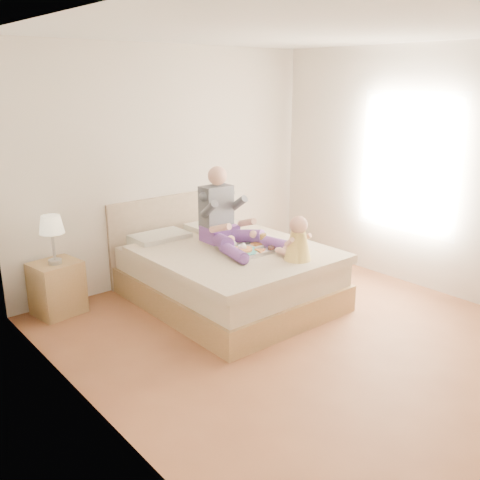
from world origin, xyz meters
TOP-DOWN VIEW (x-y plane):
  - room at (0.08, 0.01)m, footprint 4.02×4.22m
  - bed at (0.00, 1.08)m, footprint 1.70×2.18m
  - nightstand at (-1.54, 1.88)m, footprint 0.51×0.47m
  - lamp at (-1.55, 1.84)m, footprint 0.24×0.24m
  - adult at (0.08, 1.14)m, footprint 0.72×1.01m
  - tray at (0.09, 0.75)m, footprint 0.53×0.42m
  - baby at (0.27, 0.27)m, footprint 0.29×0.39m

SIDE VIEW (x-z plane):
  - nightstand at x=-1.54m, z-range 0.00..0.55m
  - bed at x=0.00m, z-range -0.18..0.82m
  - tray at x=0.09m, z-range 0.57..0.72m
  - baby at x=0.27m, z-range 0.57..1.01m
  - adult at x=0.08m, z-range 0.43..1.28m
  - lamp at x=-1.55m, z-range 0.68..1.18m
  - room at x=0.08m, z-range 0.15..2.87m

